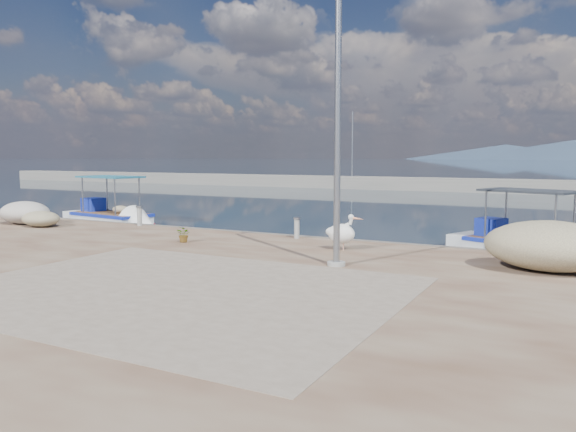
% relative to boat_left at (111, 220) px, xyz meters
% --- Properties ---
extents(ground, '(1400.00, 1400.00, 0.00)m').
position_rel_boat_left_xyz_m(ground, '(11.39, -7.51, -0.21)').
color(ground, '#162635').
rests_on(ground, ground).
extents(quay, '(44.00, 22.00, 0.50)m').
position_rel_boat_left_xyz_m(quay, '(11.39, -13.51, 0.04)').
color(quay, '#523423').
rests_on(quay, ground).
extents(quay_patch, '(9.00, 7.00, 0.01)m').
position_rel_boat_left_xyz_m(quay_patch, '(12.39, -10.51, 0.30)').
color(quay_patch, gray).
rests_on(quay_patch, quay).
extents(breakwater, '(120.00, 2.20, 7.50)m').
position_rel_boat_left_xyz_m(breakwater, '(11.39, 32.49, 0.40)').
color(breakwater, gray).
rests_on(breakwater, ground).
extents(boat_left, '(5.68, 2.54, 2.64)m').
position_rel_boat_left_xyz_m(boat_left, '(0.00, 0.00, 0.00)').
color(boat_left, white).
rests_on(boat_left, ground).
extents(boat_right, '(5.40, 3.50, 2.47)m').
position_rel_boat_left_xyz_m(boat_right, '(18.07, 0.05, -0.01)').
color(boat_right, white).
rests_on(boat_right, ground).
extents(pelican, '(1.08, 0.53, 1.05)m').
position_rel_boat_left_xyz_m(pelican, '(13.56, -4.50, 0.79)').
color(pelican, tan).
rests_on(pelican, quay).
extents(lamp_post, '(0.44, 0.96, 7.00)m').
position_rel_boat_left_xyz_m(lamp_post, '(14.33, -6.70, 3.59)').
color(lamp_post, gray).
rests_on(lamp_post, quay).
extents(bollard_near, '(0.23, 0.23, 0.69)m').
position_rel_boat_left_xyz_m(bollard_near, '(11.38, -3.07, 0.67)').
color(bollard_near, gray).
rests_on(bollard_near, quay).
extents(bollard_far, '(0.26, 0.26, 0.78)m').
position_rel_boat_left_xyz_m(bollard_far, '(4.47, -2.91, 0.72)').
color(bollard_far, gray).
rests_on(bollard_far, quay).
extents(potted_plant, '(0.53, 0.48, 0.51)m').
position_rel_boat_left_xyz_m(potted_plant, '(8.65, -5.47, 0.55)').
color(potted_plant, '#33722D').
rests_on(potted_plant, quay).
extents(net_pile_c, '(3.01, 2.15, 1.18)m').
position_rel_boat_left_xyz_m(net_pile_c, '(19.01, -4.96, 0.89)').
color(net_pile_c, '#BDB48C').
rests_on(net_pile_c, quay).
extents(net_pile_b, '(1.56, 1.21, 0.61)m').
position_rel_boat_left_xyz_m(net_pile_b, '(1.35, -4.91, 0.60)').
color(net_pile_b, '#BDB48C').
rests_on(net_pile_b, quay).
extents(net_pile_a, '(2.20, 1.60, 0.90)m').
position_rel_boat_left_xyz_m(net_pile_a, '(0.00, -4.57, 0.74)').
color(net_pile_a, '#B9B3AB').
rests_on(net_pile_a, quay).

